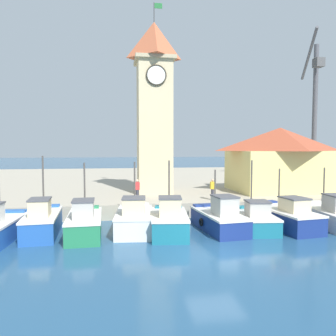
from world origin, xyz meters
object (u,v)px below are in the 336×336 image
Objects in this scene: fishing_boat_left_outer at (42,222)px; dock_worker_near_tower at (213,189)px; fishing_boat_mid_right at (219,218)px; fishing_boat_far_right at (329,215)px; fishing_boat_left_inner at (84,223)px; clock_tower at (154,103)px; port_crane_near at (314,126)px; fishing_boat_center at (169,221)px; fishing_boat_right_outer at (285,216)px; dock_worker_along_quay at (137,190)px; fishing_boat_right_inner at (254,219)px; fishing_boat_mid_left at (134,219)px; warehouse_right at (280,159)px.

dock_worker_near_tower is (11.49, 4.31, 1.12)m from fishing_boat_left_outer.
fishing_boat_mid_right is 7.46m from fishing_boat_far_right.
fishing_boat_left_inner is (2.44, -0.59, -0.02)m from fishing_boat_left_outer.
clock_tower is 0.90× the size of port_crane_near.
fishing_boat_left_inner is 2.99× the size of dock_worker_near_tower.
fishing_boat_far_right is at bearing 3.13° from fishing_boat_center.
clock_tower is (-7.26, 9.37, 8.15)m from fishing_boat_right_outer.
clock_tower is at bearing 107.25° from fishing_boat_mid_right.
fishing_boat_left_inner is 31.17m from port_crane_near.
fishing_boat_left_inner is 0.27× the size of port_crane_near.
fishing_boat_center reaches higher than dock_worker_near_tower.
clock_tower is at bearing 66.47° from dock_worker_along_quay.
fishing_boat_mid_right is 1.16× the size of fishing_boat_right_inner.
dock_worker_near_tower is at bearing -142.82° from port_crane_near.
fishing_boat_right_inner is 0.80× the size of fishing_boat_right_outer.
fishing_boat_left_inner is 0.30× the size of clock_tower.
fishing_boat_far_right is (17.93, -0.49, -0.07)m from fishing_boat_left_outer.
fishing_boat_left_inner is at bearing -169.60° from fishing_boat_mid_left.
fishing_boat_far_right is (5.30, 0.26, 0.06)m from fishing_boat_right_inner.
fishing_boat_center is at bearing -176.87° from fishing_boat_far_right.
port_crane_near reaches higher than dock_worker_near_tower.
clock_tower reaches higher than fishing_boat_right_outer.
fishing_boat_mid_left is at bearing -0.69° from fishing_boat_left_outer.
fishing_boat_mid_right is 3.13× the size of dock_worker_near_tower.
dock_worker_along_quay is (5.81, 4.80, 1.12)m from fishing_boat_left_outer.
warehouse_right is at bearing 46.44° from fishing_boat_mid_right.
fishing_boat_center is at bearing -127.91° from dock_worker_near_tower.
fishing_boat_center is 3.21m from fishing_boat_mid_right.
warehouse_right is at bearing 15.75° from dock_worker_along_quay.
fishing_boat_left_inner and fishing_boat_mid_left have the same top height.
fishing_boat_left_outer is 1.00× the size of fishing_boat_left_inner.
fishing_boat_left_outer is 0.30× the size of clock_tower.
fishing_boat_center is 6.16m from dock_worker_along_quay.
fishing_boat_mid_left is 0.95× the size of fishing_boat_mid_right.
fishing_boat_left_outer is at bearing 176.89° from fishing_boat_mid_right.
fishing_boat_center is at bearing -75.75° from dock_worker_along_quay.
port_crane_near reaches higher than fishing_boat_far_right.
fishing_boat_right_outer is at bearing -178.82° from fishing_boat_far_right.
fishing_boat_left_inner is at bearing -179.82° from fishing_boat_mid_right.
fishing_boat_left_outer is 12.33m from dock_worker_near_tower.
fishing_boat_right_outer is 10.55m from dock_worker_along_quay.
port_crane_near is at bearing 53.20° from fishing_boat_right_outer.
fishing_boat_left_inner reaches higher than dock_worker_along_quay.
fishing_boat_mid_right is 12.76m from clock_tower.
warehouse_right reaches higher than fishing_boat_center.
fishing_boat_right_inner is at bearing 3.41° from fishing_boat_center.
fishing_boat_left_outer is at bearing 178.44° from fishing_boat_far_right.
warehouse_right is (11.86, 9.64, 3.25)m from fishing_boat_center.
clock_tower is 9.19m from dock_worker_near_tower.
port_crane_near is at bearing 30.91° from fishing_boat_left_outer.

